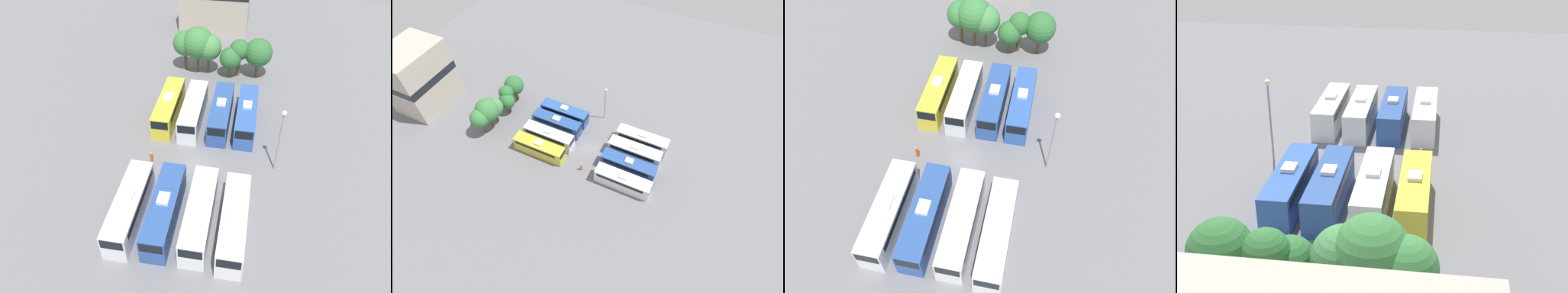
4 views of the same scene
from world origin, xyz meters
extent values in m
plane|color=slate|center=(0.00, 0.00, 0.00)|extent=(121.17, 121.17, 0.00)
cube|color=silver|center=(-5.56, -9.27, 1.70)|extent=(2.60, 10.89, 3.40)
cube|color=black|center=(-5.56, -8.99, 2.67)|extent=(2.64, 9.26, 0.75)
cube|color=black|center=(-5.56, -14.70, 2.65)|extent=(2.29, 0.08, 1.19)
cube|color=silver|center=(-5.56, -9.27, 3.57)|extent=(1.20, 1.60, 0.35)
cube|color=#284C93|center=(-1.83, -9.01, 1.70)|extent=(2.60, 10.89, 3.40)
cube|color=black|center=(-1.83, -8.74, 2.67)|extent=(2.64, 9.26, 0.75)
cube|color=black|center=(-1.83, -14.45, 2.65)|extent=(2.29, 0.08, 1.19)
cube|color=silver|center=(-1.83, -9.01, 3.57)|extent=(1.20, 1.60, 0.35)
cube|color=silver|center=(1.90, -8.96, 1.70)|extent=(2.60, 10.89, 3.40)
cube|color=black|center=(1.90, -8.69, 2.67)|extent=(2.64, 9.26, 0.75)
cube|color=black|center=(1.90, -14.40, 2.65)|extent=(2.29, 0.08, 1.19)
cube|color=white|center=(1.90, -8.96, 3.57)|extent=(1.20, 1.60, 0.35)
cube|color=silver|center=(5.51, -9.38, 1.70)|extent=(2.60, 10.89, 3.40)
cube|color=black|center=(5.51, -9.11, 2.67)|extent=(2.64, 9.26, 0.75)
cube|color=black|center=(5.51, -14.82, 2.65)|extent=(2.29, 0.08, 1.19)
cube|color=silver|center=(5.51, -9.38, 3.57)|extent=(1.20, 1.60, 0.35)
cube|color=gold|center=(-5.47, 9.12, 1.70)|extent=(2.60, 10.89, 3.40)
cube|color=black|center=(-5.47, 9.39, 2.67)|extent=(2.64, 9.26, 0.75)
cube|color=black|center=(-5.47, 3.68, 2.65)|extent=(2.29, 0.08, 1.19)
cube|color=silver|center=(-5.47, 9.12, 3.57)|extent=(1.20, 1.60, 0.35)
cube|color=silver|center=(-1.90, 8.88, 1.70)|extent=(2.60, 10.89, 3.40)
cube|color=black|center=(-1.90, 9.15, 2.67)|extent=(2.64, 9.26, 0.75)
cube|color=black|center=(-1.90, 3.44, 2.65)|extent=(2.29, 0.08, 1.19)
cube|color=silver|center=(-1.90, 8.88, 3.57)|extent=(1.20, 1.60, 0.35)
cube|color=#284C93|center=(1.95, 9.04, 1.70)|extent=(2.60, 10.89, 3.40)
cube|color=black|center=(1.95, 9.31, 2.67)|extent=(2.64, 9.26, 0.75)
cube|color=black|center=(1.95, 3.60, 2.65)|extent=(2.29, 0.08, 1.19)
cube|color=white|center=(1.95, 9.04, 3.57)|extent=(1.20, 1.60, 0.35)
cube|color=#2D56A8|center=(5.48, 9.00, 1.70)|extent=(2.60, 10.89, 3.40)
cube|color=black|center=(5.48, 9.27, 2.67)|extent=(2.64, 9.26, 0.75)
cube|color=black|center=(5.48, 3.56, 2.65)|extent=(2.29, 0.08, 1.19)
cube|color=silver|center=(5.48, 9.00, 3.57)|extent=(1.20, 1.60, 0.35)
cylinder|color=#CC4C19|center=(-5.52, -0.45, 0.72)|extent=(0.36, 0.36, 1.45)
sphere|color=tan|center=(-5.52, -0.45, 1.57)|extent=(0.24, 0.24, 0.24)
cylinder|color=gray|center=(9.59, 1.00, 4.16)|extent=(0.20, 0.20, 8.33)
sphere|color=#EAE5C6|center=(9.59, 1.00, 8.51)|extent=(0.60, 0.60, 0.60)
cylinder|color=brown|center=(-5.74, 23.08, 1.65)|extent=(0.54, 0.54, 3.30)
sphere|color=#387A3D|center=(-5.74, 23.08, 4.73)|extent=(4.09, 4.09, 4.09)
cylinder|color=brown|center=(-3.56, 22.64, 1.71)|extent=(0.43, 0.43, 3.42)
sphere|color=#387A3D|center=(-3.56, 22.64, 5.21)|extent=(5.11, 5.11, 5.11)
cylinder|color=brown|center=(-1.79, 22.48, 1.58)|extent=(0.41, 0.41, 3.17)
sphere|color=#428447|center=(-1.79, 22.48, 4.65)|extent=(4.24, 4.24, 4.24)
cylinder|color=brown|center=(1.90, 21.76, 1.08)|extent=(0.55, 0.55, 2.16)
sphere|color=#2D6B33|center=(1.90, 21.76, 3.41)|extent=(3.55, 3.55, 3.55)
cylinder|color=brown|center=(3.20, 22.58, 1.72)|extent=(0.57, 0.57, 3.43)
sphere|color=#2D6B33|center=(3.20, 22.58, 4.59)|extent=(3.30, 3.30, 3.30)
cylinder|color=brown|center=(6.22, 22.52, 1.41)|extent=(0.51, 0.51, 2.81)
sphere|color=#2D6B33|center=(6.22, 22.52, 4.38)|extent=(4.48, 4.48, 4.48)
camera|label=1|loc=(5.73, -33.63, 33.18)|focal=35.00mm
camera|label=2|loc=(-35.32, -15.89, 52.03)|focal=28.00mm
camera|label=3|loc=(7.36, -26.49, 35.58)|focal=35.00mm
camera|label=4|loc=(-7.24, 49.72, 25.32)|focal=50.00mm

